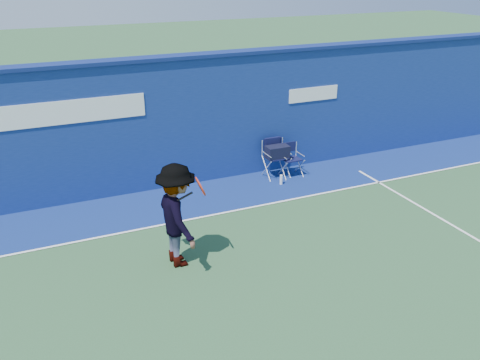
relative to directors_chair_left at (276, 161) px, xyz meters
name	(u,v)px	position (x,y,z in m)	size (l,w,h in m)	color
ground	(275,301)	(-2.37, -4.58, -0.41)	(80.00, 80.00, 0.00)	#2A4F2D
stadium_wall	(175,122)	(-2.38, 0.62, 1.14)	(24.00, 0.50, 3.08)	navy
out_of_bounds_strip	(193,200)	(-2.37, -0.48, -0.40)	(24.00, 1.80, 0.01)	navy
court_lines	(259,281)	(-2.37, -3.98, -0.39)	(24.00, 12.00, 0.01)	white
directors_chair_left	(276,161)	(0.00, 0.00, 0.00)	(0.56, 0.52, 0.95)	silver
directors_chair_right	(291,166)	(0.36, -0.11, -0.15)	(0.49, 0.44, 0.83)	silver
water_bottle	(281,180)	(-0.12, -0.52, -0.28)	(0.07, 0.07, 0.25)	white
tennis_player	(177,216)	(-3.43, -2.87, 0.54)	(0.89, 1.26, 1.89)	#EA4738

